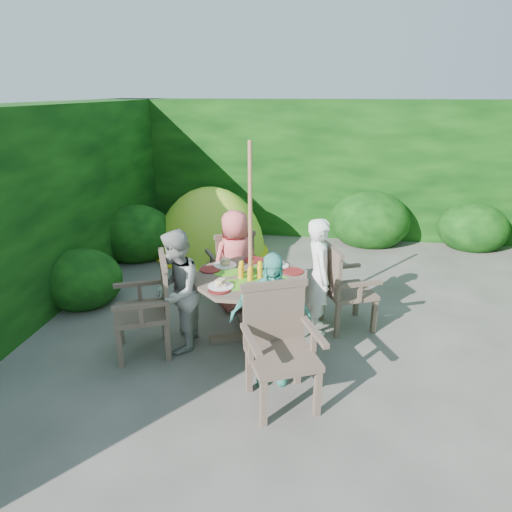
# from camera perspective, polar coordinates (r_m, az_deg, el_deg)

# --- Properties ---
(ground) EXTENTS (60.00, 60.00, 0.00)m
(ground) POSITION_cam_1_polar(r_m,az_deg,el_deg) (5.59, 10.24, -8.72)
(ground) COLOR #4D4B45
(ground) RESTS_ON ground
(hedge_enclosure) EXTENTS (9.00, 9.00, 2.50)m
(hedge_enclosure) POSITION_cam_1_polar(r_m,az_deg,el_deg) (6.41, 10.71, 6.98)
(hedge_enclosure) COLOR black
(hedge_enclosure) RESTS_ON ground
(patio_table) EXTENTS (1.71, 1.71, 0.91)m
(patio_table) POSITION_cam_1_polar(r_m,az_deg,el_deg) (5.00, -0.64, -3.80)
(patio_table) COLOR #48392F
(patio_table) RESTS_ON ground
(parasol_pole) EXTENTS (0.06, 0.06, 2.20)m
(parasol_pole) POSITION_cam_1_polar(r_m,az_deg,el_deg) (4.83, -0.71, 1.18)
(parasol_pole) COLOR #9A613D
(parasol_pole) RESTS_ON ground
(garden_chair_right) EXTENTS (0.71, 0.74, 0.98)m
(garden_chair_right) POSITION_cam_1_polar(r_m,az_deg,el_deg) (5.38, 10.73, -3.72)
(garden_chair_right) COLOR #48392F
(garden_chair_right) RESTS_ON ground
(garden_chair_left) EXTENTS (0.74, 0.78, 1.03)m
(garden_chair_left) POSITION_cam_1_polar(r_m,az_deg,el_deg) (4.92, -13.17, -5.96)
(garden_chair_left) COLOR #48392F
(garden_chair_left) RESTS_ON ground
(garden_chair_back) EXTENTS (0.72, 0.70, 0.92)m
(garden_chair_back) POSITION_cam_1_polar(r_m,az_deg,el_deg) (6.05, -3.04, -0.99)
(garden_chair_back) COLOR #48392F
(garden_chair_back) RESTS_ON ground
(garden_chair_front) EXTENTS (0.79, 0.75, 1.04)m
(garden_chair_front) POSITION_cam_1_polar(r_m,az_deg,el_deg) (4.10, 2.93, -10.89)
(garden_chair_front) COLOR #48392F
(garden_chair_front) RESTS_ON ground
(child_right) EXTENTS (0.42, 0.55, 1.35)m
(child_right) POSITION_cam_1_polar(r_m,az_deg,el_deg) (5.21, 7.90, -2.54)
(child_right) COLOR white
(child_right) RESTS_ON ground
(child_left) EXTENTS (0.56, 0.69, 1.33)m
(child_left) POSITION_cam_1_polar(r_m,az_deg,el_deg) (4.88, -9.89, -4.42)
(child_left) COLOR #9E9F9A
(child_left) RESTS_ON ground
(child_back) EXTENTS (0.75, 0.72, 1.29)m
(child_back) POSITION_cam_1_polar(r_m,az_deg,el_deg) (5.72, -2.57, -0.61)
(child_back) COLOR #E85F61
(child_back) RESTS_ON ground
(child_front) EXTENTS (0.81, 0.44, 1.31)m
(child_front) POSITION_cam_1_polar(r_m,az_deg,el_deg) (4.29, 1.85, -7.82)
(child_front) COLOR #52C0AF
(child_front) RESTS_ON ground
(dome_tent) EXTENTS (2.17, 2.17, 2.27)m
(dome_tent) POSITION_cam_1_polar(r_m,az_deg,el_deg) (8.00, -5.60, 0.51)
(dome_tent) COLOR #B3CD27
(dome_tent) RESTS_ON ground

